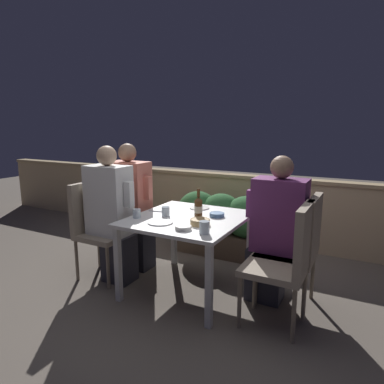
# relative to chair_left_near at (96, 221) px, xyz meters

# --- Properties ---
(ground_plane) EXTENTS (16.00, 16.00, 0.00)m
(ground_plane) POSITION_rel_chair_left_near_xyz_m (0.98, 0.15, -0.57)
(ground_plane) COLOR #665B51
(parapet_wall) EXTENTS (9.00, 0.18, 0.89)m
(parapet_wall) POSITION_rel_chair_left_near_xyz_m (0.98, 1.73, -0.12)
(parapet_wall) COLOR tan
(parapet_wall) RESTS_ON ground_plane
(dining_table) EXTENTS (0.97, 1.04, 0.70)m
(dining_table) POSITION_rel_chair_left_near_xyz_m (0.98, 0.15, 0.05)
(dining_table) COLOR white
(dining_table) RESTS_ON ground_plane
(planter_hedge) EXTENTS (1.13, 0.47, 0.74)m
(planter_hedge) POSITION_rel_chair_left_near_xyz_m (0.89, 1.13, -0.17)
(planter_hedge) COLOR brown
(planter_hedge) RESTS_ON ground_plane
(chair_left_near) EXTENTS (0.47, 0.46, 0.97)m
(chair_left_near) POSITION_rel_chair_left_near_xyz_m (0.00, 0.00, 0.00)
(chair_left_near) COLOR gray
(chair_left_near) RESTS_ON ground_plane
(person_white_polo) EXTENTS (0.49, 0.26, 1.34)m
(person_white_polo) POSITION_rel_chair_left_near_xyz_m (0.21, -0.00, 0.10)
(person_white_polo) COLOR #282833
(person_white_polo) RESTS_ON ground_plane
(chair_left_far) EXTENTS (0.47, 0.46, 0.97)m
(chair_left_far) POSITION_rel_chair_left_near_xyz_m (-0.03, 0.35, 0.00)
(chair_left_far) COLOR gray
(chair_left_far) RESTS_ON ground_plane
(person_coral_top) EXTENTS (0.50, 0.26, 1.34)m
(person_coral_top) POSITION_rel_chair_left_near_xyz_m (0.18, 0.35, 0.10)
(person_coral_top) COLOR #282833
(person_coral_top) RESTS_ON ground_plane
(chair_right_near) EXTENTS (0.47, 0.46, 0.97)m
(chair_right_near) POSITION_rel_chair_left_near_xyz_m (1.93, -0.02, 0.00)
(chair_right_near) COLOR gray
(chair_right_near) RESTS_ON ground_plane
(chair_right_far) EXTENTS (0.47, 0.46, 0.97)m
(chair_right_far) POSITION_rel_chair_left_near_xyz_m (1.94, 0.31, 0.00)
(chair_right_far) COLOR gray
(chair_right_far) RESTS_ON ground_plane
(person_purple_stripe) EXTENTS (0.50, 0.26, 1.28)m
(person_purple_stripe) POSITION_rel_chair_left_near_xyz_m (1.73, 0.31, 0.07)
(person_purple_stripe) COLOR #282833
(person_purple_stripe) RESTS_ON ground_plane
(beer_bottle) EXTENTS (0.07, 0.07, 0.28)m
(beer_bottle) POSITION_rel_chair_left_near_xyz_m (1.09, 0.12, 0.24)
(beer_bottle) COLOR brown
(beer_bottle) RESTS_ON dining_table
(plate_0) EXTENTS (0.22, 0.22, 0.01)m
(plate_0) POSITION_rel_chair_left_near_xyz_m (0.85, -0.12, 0.14)
(plate_0) COLOR white
(plate_0) RESTS_ON dining_table
(plate_1) EXTENTS (0.20, 0.20, 0.01)m
(plate_1) POSITION_rel_chair_left_near_xyz_m (0.91, 0.50, 0.14)
(plate_1) COLOR silver
(plate_1) RESTS_ON dining_table
(bowl_0) EXTENTS (0.13, 0.13, 0.04)m
(bowl_0) POSITION_rel_chair_left_near_xyz_m (1.20, 0.29, 0.15)
(bowl_0) COLOR #4C709E
(bowl_0) RESTS_ON dining_table
(bowl_1) EXTENTS (0.17, 0.17, 0.05)m
(bowl_1) POSITION_rel_chair_left_near_xyz_m (1.18, -0.01, 0.16)
(bowl_1) COLOR tan
(bowl_1) RESTS_ON dining_table
(bowl_2) EXTENTS (0.13, 0.13, 0.03)m
(bowl_2) POSITION_rel_chair_left_near_xyz_m (1.12, -0.19, 0.15)
(bowl_2) COLOR silver
(bowl_2) RESTS_ON dining_table
(glass_cup_0) EXTENTS (0.08, 0.08, 0.10)m
(glass_cup_0) POSITION_rel_chair_left_near_xyz_m (1.31, -0.21, 0.18)
(glass_cup_0) COLOR silver
(glass_cup_0) RESTS_ON dining_table
(glass_cup_1) EXTENTS (0.07, 0.07, 0.09)m
(glass_cup_1) POSITION_rel_chair_left_near_xyz_m (0.77, 0.09, 0.17)
(glass_cup_1) COLOR silver
(glass_cup_1) RESTS_ON dining_table
(glass_cup_2) EXTENTS (0.07, 0.07, 0.08)m
(glass_cup_2) POSITION_rel_chair_left_near_xyz_m (0.58, -0.09, 0.17)
(glass_cup_2) COLOR silver
(glass_cup_2) RESTS_ON dining_table
(fork_0) EXTENTS (0.17, 0.06, 0.01)m
(fork_0) POSITION_rel_chair_left_near_xyz_m (0.61, 0.18, 0.13)
(fork_0) COLOR silver
(fork_0) RESTS_ON dining_table
(potted_plant) EXTENTS (0.30, 0.30, 0.60)m
(potted_plant) POSITION_rel_chair_left_near_xyz_m (-0.36, 0.92, -0.21)
(potted_plant) COLOR #B2A899
(potted_plant) RESTS_ON ground_plane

